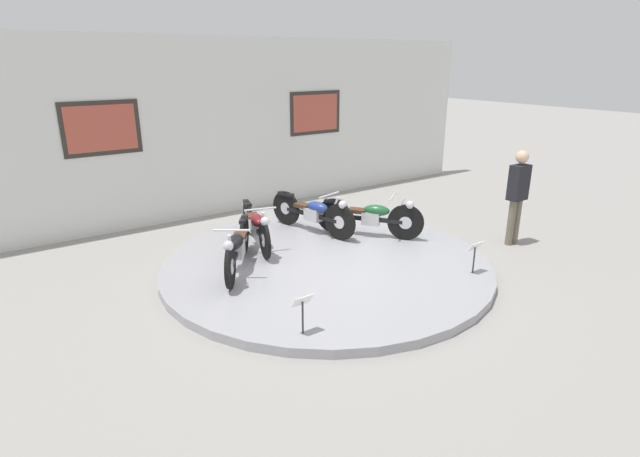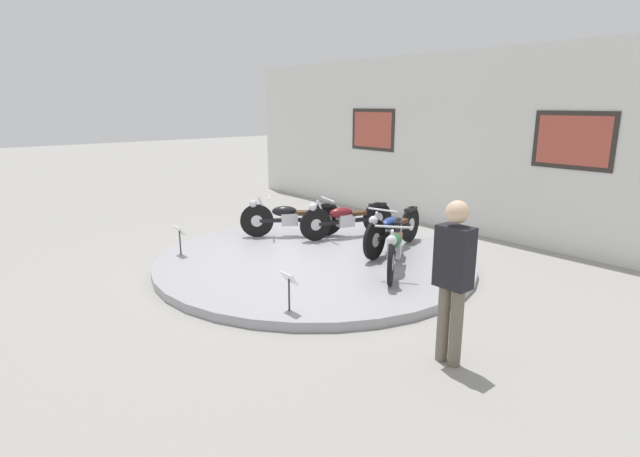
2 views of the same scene
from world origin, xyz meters
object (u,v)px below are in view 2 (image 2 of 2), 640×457
Objects in this scene: info_placard_front_centre at (289,283)px; visitor_standing at (453,273)px; motorcycle_blue at (393,229)px; motorcycle_green at (394,246)px; motorcycle_black at (290,217)px; motorcycle_maroon at (345,218)px; info_placard_front_left at (180,234)px.

visitor_standing is at bearing 18.83° from info_placard_front_centre.
motorcycle_blue is 1.09m from motorcycle_green.
motorcycle_green reaches higher than motorcycle_black.
motorcycle_black is at bearing 162.47° from visitor_standing.
motorcycle_green is at bearing 95.50° from info_placard_front_centre.
motorcycle_black is 2.70m from motorcycle_green.
motorcycle_maroon is at bearing 126.16° from info_placard_front_centre.
motorcycle_black reaches higher than info_placard_front_centre.
motorcycle_blue is 3.72m from visitor_standing.
motorcycle_green reaches higher than info_placard_front_left.
motorcycle_black is 3.24× the size of info_placard_front_centre.
motorcycle_maroon is at bearing 158.14° from motorcycle_green.
motorcycle_black is at bearing -133.47° from motorcycle_maroon.
info_placard_front_centre is (0.21, -2.18, -0.03)m from motorcycle_green.
visitor_standing is at bearing -17.53° from motorcycle_black.
motorcycle_black is at bearing 84.48° from info_placard_front_left.
motorcycle_blue is 3.12m from info_placard_front_centre.
motorcycle_black is 1.08m from motorcycle_maroon.
motorcycle_black is 2.11m from motorcycle_blue.
info_placard_front_left is (-0.96, -2.97, -0.01)m from motorcycle_maroon.
motorcycle_green is (0.75, -0.79, -0.01)m from motorcycle_blue.
motorcycle_green is 3.64m from info_placard_front_left.
motorcycle_blue reaches higher than motorcycle_maroon.
info_placard_front_centre is at bearing -36.78° from motorcycle_black.
visitor_standing is (1.92, 0.65, 0.49)m from info_placard_front_centre.
motorcycle_blue is (1.96, 0.79, 0.01)m from motorcycle_black.
visitor_standing is (4.83, -1.53, 0.47)m from motorcycle_black.
motorcycle_green is 0.93× the size of visitor_standing.
motorcycle_blue reaches higher than motorcycle_black.
info_placard_front_left is (-0.21, -2.18, -0.02)m from motorcycle_black.
motorcycle_maroon is 0.97× the size of motorcycle_blue.
info_placard_front_centre is at bearing -84.50° from motorcycle_green.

